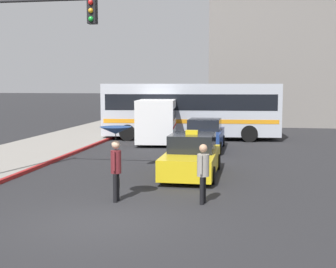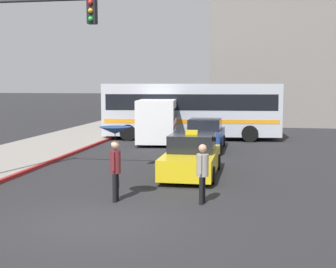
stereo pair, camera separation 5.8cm
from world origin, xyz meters
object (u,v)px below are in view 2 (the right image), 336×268
Objects in this scene: pedestrian_man at (202,168)px; ambulance_van at (159,118)px; sedan_red at (205,136)px; taxi at (192,157)px; traffic_light at (25,51)px; pedestrian_with_umbrella at (115,144)px; city_bus at (191,108)px.

ambulance_van is at bearing -154.45° from pedestrian_man.
sedan_red is 2.64× the size of pedestrian_man.
sedan_red is at bearing -88.47° from taxi.
taxi is 0.69× the size of traffic_light.
pedestrian_with_umbrella reaches higher than sedan_red.
traffic_light is at bearing -98.44° from pedestrian_man.
city_bus reaches higher than ambulance_van.
pedestrian_with_umbrella is (-1.47, -10.99, 0.93)m from sedan_red.
ambulance_van is at bearing -41.76° from sedan_red.
pedestrian_man is (2.45, 0.16, -0.64)m from pedestrian_with_umbrella.
city_bus is 15.46m from pedestrian_with_umbrella.
pedestrian_man reaches higher than sedan_red.
traffic_light reaches higher than city_bus.
ambulance_van is 2.54m from city_bus.
traffic_light is at bearing 60.53° from pedestrian_with_umbrella.
sedan_red is 0.81× the size of ambulance_van.
city_bus is 1.68× the size of traffic_light.
ambulance_van reaches higher than sedan_red.
taxi is 0.80× the size of ambulance_van.
city_bus reaches higher than sedan_red.
traffic_light is (-5.19, -8.84, 3.71)m from sedan_red.
pedestrian_man is 0.26× the size of traffic_light.
traffic_light is at bearing 158.46° from city_bus.
sedan_red is 10.87m from pedestrian_man.
taxi is 11.41m from city_bus.
sedan_red is at bearing -165.42° from pedestrian_man.
pedestrian_with_umbrella is (-1.65, -4.19, 0.95)m from taxi.
pedestrian_with_umbrella is (1.44, -13.58, 0.27)m from ambulance_van.
pedestrian_with_umbrella reaches higher than pedestrian_man.
taxi is 4.12m from pedestrian_man.
city_bus is at bearing -74.32° from sedan_red.
pedestrian_with_umbrella is at bearing 68.53° from taxi.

